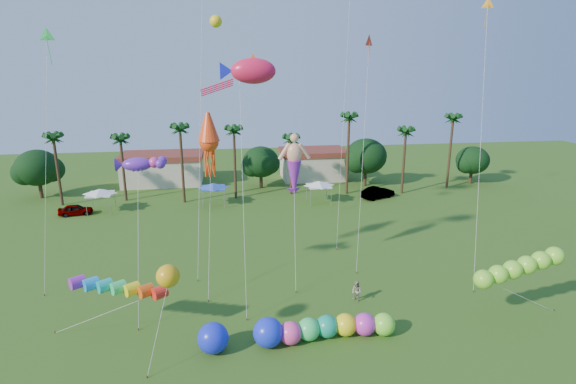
{
  "coord_description": "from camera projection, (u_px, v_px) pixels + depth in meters",
  "views": [
    {
      "loc": [
        -4.53,
        -20.89,
        17.68
      ],
      "look_at": [
        0.0,
        10.0,
        9.0
      ],
      "focal_mm": 28.0,
      "sensor_mm": 36.0,
      "label": 1
    }
  ],
  "objects": [
    {
      "name": "tree_line",
      "position": [
        279.0,
        161.0,
        66.58
      ],
      "size": [
        69.46,
        8.91,
        11.0
      ],
      "color": "#3A2819",
      "rests_on": "ground"
    },
    {
      "name": "buildings_row",
      "position": [
        233.0,
        169.0,
        71.98
      ],
      "size": [
        35.0,
        7.0,
        4.0
      ],
      "color": "beige",
      "rests_on": "ground"
    },
    {
      "name": "tent_row",
      "position": [
        213.0,
        186.0,
        58.35
      ],
      "size": [
        31.0,
        4.0,
        0.6
      ],
      "color": "white",
      "rests_on": "ground"
    },
    {
      "name": "car_a",
      "position": [
        76.0,
        210.0,
        55.57
      ],
      "size": [
        4.18,
        2.25,
        1.35
      ],
      "primitive_type": "imported",
      "rotation": [
        0.0,
        0.0,
        1.74
      ],
      "color": "#4C4C54",
      "rests_on": "ground"
    },
    {
      "name": "car_b",
      "position": [
        378.0,
        193.0,
        62.67
      ],
      "size": [
        5.23,
        3.57,
        1.63
      ],
      "primitive_type": "imported",
      "rotation": [
        0.0,
        0.0,
        1.98
      ],
      "color": "#4C4C54",
      "rests_on": "ground"
    },
    {
      "name": "spectator_b",
      "position": [
        357.0,
        292.0,
        34.91
      ],
      "size": [
        0.97,
        1.04,
        1.71
      ],
      "primitive_type": "imported",
      "rotation": [
        0.0,
        0.0,
        -1.06
      ],
      "color": "gray",
      "rests_on": "ground"
    },
    {
      "name": "caterpillar_inflatable",
      "position": [
        320.0,
        328.0,
        30.03
      ],
      "size": [
        9.76,
        2.3,
        1.99
      ],
      "rotation": [
        0.0,
        0.0,
        0.04
      ],
      "color": "#FC429E",
      "rests_on": "ground"
    },
    {
      "name": "blue_ball",
      "position": [
        213.0,
        338.0,
        28.65
      ],
      "size": [
        2.01,
        2.01,
        2.01
      ],
      "primitive_type": "sphere",
      "color": "#1A2AEC",
      "rests_on": "ground"
    },
    {
      "name": "rainbow_tube",
      "position": [
        135.0,
        294.0,
        29.42
      ],
      "size": [
        8.97,
        3.4,
        3.77
      ],
      "color": "red",
      "rests_on": "ground"
    },
    {
      "name": "green_worm",
      "position": [
        483.0,
        279.0,
        31.4
      ],
      "size": [
        10.11,
        4.09,
        4.18
      ],
      "color": "#81E332",
      "rests_on": "ground"
    },
    {
      "name": "orange_ball_kite",
      "position": [
        168.0,
        276.0,
        26.92
      ],
      "size": [
        2.18,
        2.62,
        6.31
      ],
      "color": "gold",
      "rests_on": "ground"
    },
    {
      "name": "merman_kite",
      "position": [
        294.0,
        168.0,
        38.03
      ],
      "size": [
        2.42,
        5.24,
        11.93
      ],
      "color": "#E7A383",
      "rests_on": "ground"
    },
    {
      "name": "fish_kite",
      "position": [
        253.0,
        71.0,
        33.04
      ],
      "size": [
        5.03,
        6.19,
        18.47
      ],
      "color": "#EB1A46",
      "rests_on": "ground"
    },
    {
      "name": "squid_kite",
      "position": [
        209.0,
        142.0,
        36.57
      ],
      "size": [
        1.99,
        5.81,
        14.33
      ],
      "color": "#FE4314",
      "rests_on": "ground"
    },
    {
      "name": "lobster_kite",
      "position": [
        137.0,
        164.0,
        32.33
      ],
      "size": [
        3.64,
        5.23,
        11.65
      ],
      "color": "#6525BB",
      "rests_on": "ground"
    },
    {
      "name": "delta_kite_red",
      "position": [
        369.0,
        46.0,
        38.17
      ],
      "size": [
        1.95,
        4.01,
        20.41
      ],
      "color": "#F43A1B",
      "rests_on": "ground"
    },
    {
      "name": "delta_kite_yellow",
      "position": [
        487.0,
        13.0,
        35.11
      ],
      "size": [
        1.7,
        4.99,
        22.98
      ],
      "color": "orange",
      "rests_on": "ground"
    },
    {
      "name": "delta_kite_green",
      "position": [
        47.0,
        40.0,
        34.23
      ],
      "size": [
        2.39,
        3.77,
        20.66
      ],
      "color": "#35E45A",
      "rests_on": "ground"
    }
  ]
}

